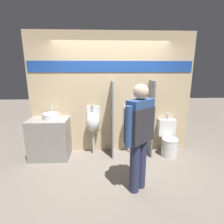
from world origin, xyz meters
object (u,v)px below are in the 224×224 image
cell_phone (59,120)px  sink_basin (51,116)px  person_in_vest (139,132)px  toilet (168,140)px  urinal_near_counter (93,122)px  urinal_far (131,121)px

cell_phone → sink_basin: bearing=139.8°
cell_phone → person_in_vest: 1.80m
cell_phone → toilet: toilet is taller
urinal_near_counter → toilet: bearing=-4.0°
sink_basin → urinal_far: urinal_far is taller
urinal_far → toilet: 0.96m
cell_phone → urinal_far: 1.57m
urinal_far → person_in_vest: person_in_vest is taller
cell_phone → urinal_far: urinal_far is taller
urinal_near_counter → person_in_vest: bearing=-58.7°
sink_basin → toilet: 2.67m
urinal_far → toilet: bearing=-7.9°
sink_basin → toilet: bearing=-0.9°
sink_basin → cell_phone: size_ratio=2.45×
person_in_vest → cell_phone: bearing=104.6°
urinal_far → sink_basin: bearing=-177.5°
urinal_far → person_in_vest: 1.31m
sink_basin → urinal_far: 1.76m
toilet → urinal_near_counter: bearing=176.0°
toilet → person_in_vest: (-0.93, -1.16, 0.66)m
sink_basin → cell_phone: bearing=-40.2°
sink_basin → toilet: size_ratio=0.37×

